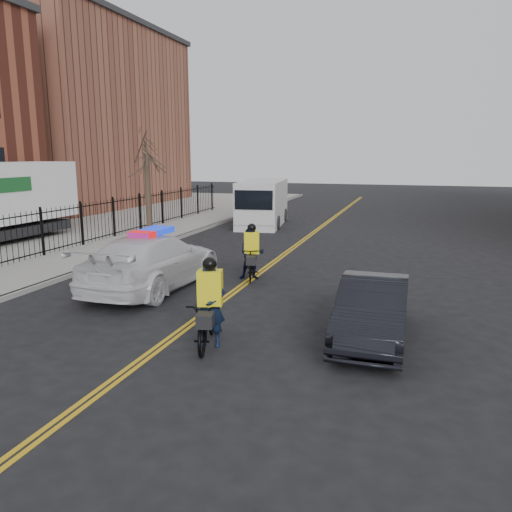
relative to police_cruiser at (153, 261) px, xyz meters
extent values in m
plane|color=black|center=(2.57, -1.40, -0.86)|extent=(120.00, 120.00, 0.00)
cube|color=gold|center=(2.49, 6.60, -0.85)|extent=(0.10, 60.00, 0.01)
cube|color=gold|center=(2.65, 6.60, -0.85)|extent=(0.10, 60.00, 0.01)
cube|color=gray|center=(-4.93, 6.60, -0.79)|extent=(3.00, 60.00, 0.15)
cube|color=gray|center=(-3.43, 6.60, -0.79)|extent=(0.20, 60.00, 0.15)
cube|color=brown|center=(-20.43, 22.60, 6.14)|extent=(14.00, 18.00, 14.00)
cylinder|color=#35281F|center=(-5.03, 8.60, 1.29)|extent=(0.28, 0.28, 4.00)
imported|color=silver|center=(0.00, 0.00, -0.01)|extent=(2.48, 5.91, 1.71)
cube|color=#0C26CC|center=(0.00, 0.00, 0.93)|extent=(0.73, 1.57, 0.16)
imported|color=black|center=(6.93, -2.46, -0.16)|extent=(1.51, 4.24, 1.39)
cube|color=silver|center=(-0.93, 14.77, 0.45)|extent=(3.11, 6.39, 2.61)
cube|color=silver|center=(-0.55, 12.13, 0.22)|extent=(2.32, 1.21, 1.36)
cube|color=black|center=(-0.48, 11.68, 0.90)|extent=(2.04, 0.40, 1.02)
cylinder|color=black|center=(-1.74, 12.82, -0.46)|extent=(0.39, 0.83, 0.79)
cylinder|color=black|center=(0.40, 13.12, -0.46)|extent=(0.39, 0.83, 0.79)
cylinder|color=black|center=(-2.25, 16.42, -0.46)|extent=(0.39, 0.83, 0.79)
cylinder|color=black|center=(-0.11, 16.72, -0.46)|extent=(0.39, 0.83, 0.79)
cylinder|color=black|center=(-10.81, 8.20, -0.35)|extent=(0.11, 0.11, 1.02)
imported|color=black|center=(3.61, -3.95, -0.33)|extent=(1.18, 2.14, 1.07)
imported|color=black|center=(3.61, -3.95, 0.05)|extent=(0.75, 0.59, 1.83)
cube|color=yellow|center=(3.61, -3.95, 0.46)|extent=(0.59, 0.47, 0.77)
sphere|color=black|center=(3.61, -3.95, 0.98)|extent=(0.31, 0.31, 0.31)
cube|color=black|center=(3.78, -4.64, -0.03)|extent=(0.41, 0.45, 0.28)
imported|color=black|center=(2.59, 2.00, -0.30)|extent=(1.02, 1.95, 1.13)
imported|color=black|center=(2.59, 2.00, 0.01)|extent=(0.99, 0.87, 1.74)
cube|color=yellow|center=(2.59, 2.00, 0.39)|extent=(0.57, 0.46, 0.73)
sphere|color=black|center=(2.59, 2.00, 0.89)|extent=(0.29, 0.29, 0.29)
cube|color=black|center=(2.78, 1.35, -0.07)|extent=(0.40, 0.43, 0.27)
camera|label=1|loc=(7.71, -13.52, 3.27)|focal=35.00mm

